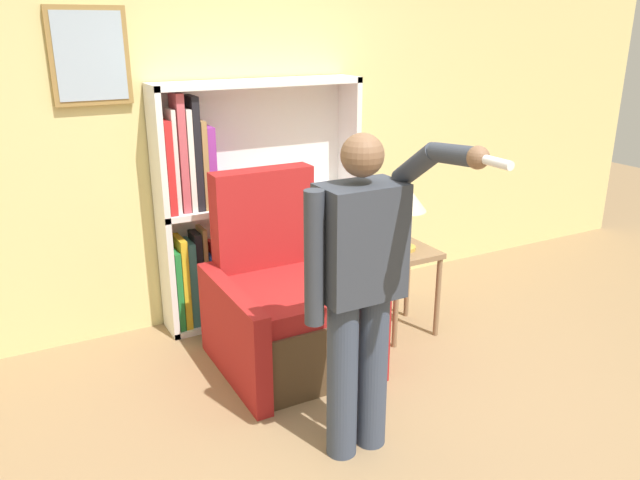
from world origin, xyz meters
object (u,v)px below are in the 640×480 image
at_px(bookcase, 234,207).
at_px(side_table, 403,266).
at_px(armchair, 285,308).
at_px(table_lamp, 406,200).
at_px(person_standing, 361,284).

xyz_separation_m(bookcase, side_table, (0.90, -0.76, -0.34)).
bearing_deg(armchair, bookcase, 92.33).
distance_m(bookcase, armchair, 0.87).
bearing_deg(side_table, table_lamp, 0.00).
xyz_separation_m(armchair, side_table, (0.87, -0.03, 0.12)).
height_order(side_table, table_lamp, table_lamp).
relative_size(person_standing, side_table, 2.66).
xyz_separation_m(armchair, table_lamp, (0.87, -0.03, 0.58)).
height_order(bookcase, person_standing, bookcase).
bearing_deg(person_standing, armchair, 85.89).
xyz_separation_m(person_standing, side_table, (0.94, 0.95, -0.42)).
bearing_deg(person_standing, table_lamp, 45.23).
relative_size(bookcase, table_lamp, 3.73).
height_order(armchair, person_standing, person_standing).
distance_m(bookcase, person_standing, 1.72).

